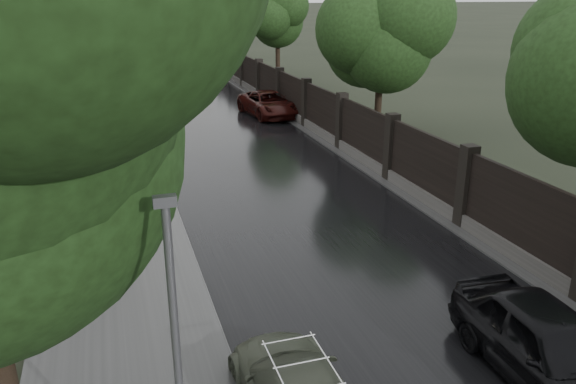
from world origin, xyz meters
The scene contains 10 objects.
road centered at (0.00, 190.00, 0.01)m, with size 8.00×420.00×0.02m, color black.
sidewalk_left centered at (-6.00, 190.00, 0.08)m, with size 4.00×420.00×0.16m, color #2D2D2D.
verge_right centered at (5.50, 190.00, 0.04)m, with size 3.00×420.00×0.08m, color #2D2D2D.
fence_right centered at (4.60, 32.01, 1.01)m, with size 0.45×75.72×2.70m.
tree_left_far centered at (-8.00, 30.00, 5.24)m, with size 4.25×4.25×7.39m.
tree_right_b centered at (7.50, 22.00, 4.95)m, with size 4.08×4.08×7.01m.
tree_right_c centered at (7.50, 40.00, 4.95)m, with size 4.08×4.08×7.01m.
traffic_light centered at (-4.30, 24.99, 2.40)m, with size 0.16×0.32×4.00m.
car_right_near centered at (1.60, 2.87, 0.80)m, with size 1.89×4.69×1.60m, color black.
car_right_far centered at (3.40, 28.44, 0.74)m, with size 2.45×5.32×1.48m, color black.
Camera 1 is at (-5.86, -4.16, 7.12)m, focal length 35.00 mm.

